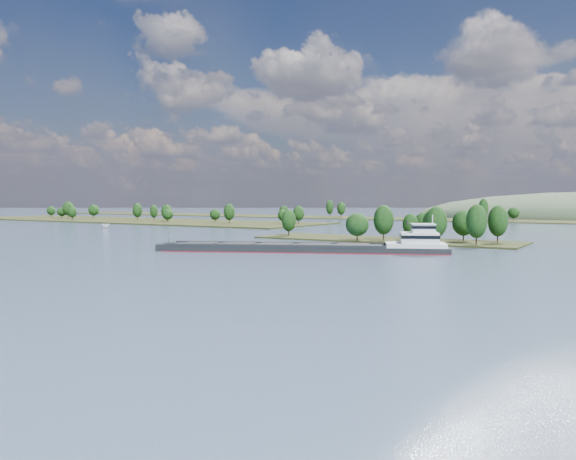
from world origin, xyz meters
The scene contains 6 objects.
ground centered at (0.00, 120.00, 0.00)m, with size 1800.00×1800.00×0.00m, color #374B5F.
tree_island centered at (8.29, 178.96, 4.28)m, with size 100.00×32.96×14.64m.
left_bank centered at (-229.09, 260.13, 0.90)m, with size 300.00×80.00×14.72m.
back_shoreline centered at (7.73, 399.80, 0.66)m, with size 900.00×60.00×16.72m.
cargo_barge centered at (1.74, 127.65, 1.48)m, with size 83.22×45.74×11.76m.
motorboat centered at (-162.22, 183.71, 1.31)m, with size 2.55×6.77×2.62m, color white.
Camera 1 is at (82.93, -18.12, 15.71)m, focal length 35.00 mm.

